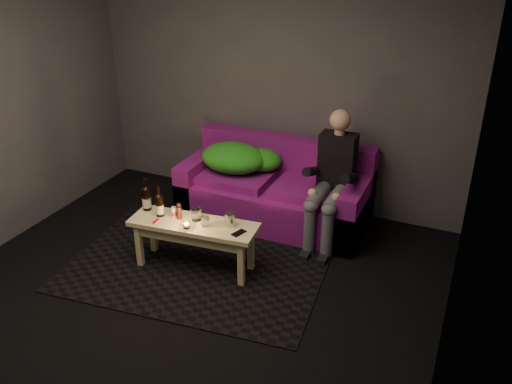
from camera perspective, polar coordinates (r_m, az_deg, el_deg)
floor at (r=4.40m, az=-9.45°, el=-12.66°), size 4.50×4.50×0.00m
room at (r=4.00m, az=-7.54°, el=10.08°), size 4.50×4.50×4.50m
rug at (r=4.94m, az=-6.06°, el=-7.51°), size 2.38×1.83×0.01m
sofa at (r=5.53m, az=2.10°, el=-0.07°), size 1.87×0.84×0.81m
green_blanket at (r=5.55m, az=-1.83°, el=3.58°), size 0.82×0.56×0.28m
person at (r=5.08m, az=8.01°, el=1.61°), size 0.34×0.78×1.25m
coffee_table at (r=4.71m, az=-6.56°, el=-4.07°), size 1.15×0.46×0.46m
beer_bottle_a at (r=4.90m, az=-11.46°, el=-0.65°), size 0.08×0.08×0.31m
beer_bottle_b at (r=4.77m, az=-10.14°, el=-1.37°), size 0.07×0.07×0.28m
salt_shaker at (r=4.77m, az=-8.64°, el=-2.08°), size 0.05×0.05×0.09m
pepper_mill at (r=4.72m, az=-8.09°, el=-2.17°), size 0.06×0.06×0.12m
tumbler_back at (r=4.69m, az=-6.30°, el=-2.36°), size 0.11×0.11×0.11m
tealight at (r=4.59m, az=-7.31°, el=-3.49°), size 0.07×0.07×0.05m
tumbler_front at (r=4.59m, az=-5.34°, el=-3.09°), size 0.09×0.09×0.09m
steel_cup at (r=4.57m, az=-2.74°, el=-2.93°), size 0.11×0.11×0.12m
smartphone at (r=4.48m, az=-1.82°, el=-4.34°), size 0.10×0.14×0.01m
red_lighter at (r=4.73m, az=-10.48°, el=-3.02°), size 0.02×0.08×0.01m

